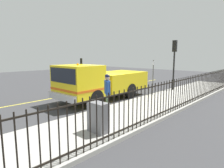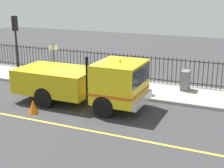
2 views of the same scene
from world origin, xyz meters
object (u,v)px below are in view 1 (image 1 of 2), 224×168
(traffic_light_near, at_px, (174,55))
(street_sign, at_px, (153,73))
(work_truck, at_px, (98,81))
(traffic_cone, at_px, (98,88))
(utility_cabinet, at_px, (98,117))
(worker_standing, at_px, (107,89))

(traffic_light_near, bearing_deg, street_sign, 84.08)
(work_truck, bearing_deg, street_sign, -120.55)
(street_sign, bearing_deg, traffic_light_near, 86.19)
(work_truck, relative_size, street_sign, 2.78)
(traffic_light_near, distance_m, traffic_cone, 6.26)
(traffic_light_near, bearing_deg, utility_cabinet, 98.80)
(work_truck, height_order, utility_cabinet, work_truck)
(worker_standing, bearing_deg, traffic_cone, -1.63)
(work_truck, xyz_separation_m, traffic_cone, (-1.95, 1.85, -0.92))
(work_truck, bearing_deg, worker_standing, 145.15)
(work_truck, xyz_separation_m, utility_cabinet, (3.93, -3.68, -0.56))
(worker_standing, xyz_separation_m, utility_cabinet, (1.57, -2.06, -0.56))
(traffic_light_near, xyz_separation_m, traffic_cone, (-4.03, -4.10, -2.49))
(worker_standing, relative_size, traffic_cone, 2.81)
(traffic_cone, bearing_deg, utility_cabinet, -43.21)
(worker_standing, bearing_deg, traffic_light_near, -50.72)
(worker_standing, distance_m, utility_cabinet, 2.65)
(worker_standing, distance_m, street_sign, 4.92)
(work_truck, height_order, worker_standing, work_truck)
(utility_cabinet, xyz_separation_m, street_sign, (-2.03, 6.95, 0.92))
(utility_cabinet, relative_size, traffic_cone, 1.67)
(worker_standing, height_order, street_sign, street_sign)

